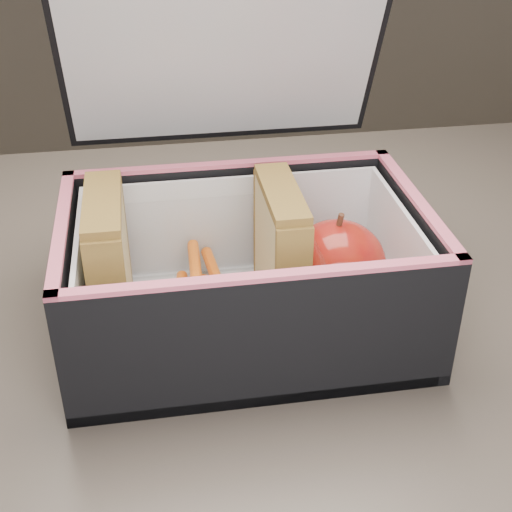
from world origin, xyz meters
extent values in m
cube|color=#51463E|center=(0.00, 0.00, 0.73)|extent=(1.20, 0.80, 0.03)
cube|color=black|center=(-0.01, 0.12, 0.94)|extent=(0.28, 0.08, 0.17)
cube|color=tan|center=(-0.13, 0.00, 0.82)|extent=(0.01, 0.10, 0.10)
cube|color=#B65D70|center=(-0.12, 0.00, 0.81)|extent=(0.01, 0.09, 0.10)
cube|color=tan|center=(-0.11, 0.00, 0.82)|extent=(0.01, 0.10, 0.10)
cube|color=brown|center=(-0.12, 0.00, 0.87)|extent=(0.03, 0.10, 0.01)
cube|color=tan|center=(0.01, 0.00, 0.82)|extent=(0.01, 0.10, 0.10)
cube|color=#B65D70|center=(0.02, 0.00, 0.81)|extent=(0.01, 0.09, 0.10)
cube|color=tan|center=(0.03, 0.00, 0.82)|extent=(0.01, 0.10, 0.10)
cube|color=brown|center=(0.02, 0.00, 0.87)|extent=(0.03, 0.10, 0.01)
cylinder|color=orange|center=(-0.07, 0.01, 0.77)|extent=(0.02, 0.08, 0.01)
cylinder|color=orange|center=(-0.05, -0.03, 0.78)|extent=(0.02, 0.08, 0.01)
cylinder|color=orange|center=(-0.06, -0.03, 0.79)|extent=(0.02, 0.08, 0.01)
cylinder|color=orange|center=(-0.05, 0.00, 0.77)|extent=(0.02, 0.08, 0.01)
cylinder|color=orange|center=(-0.03, 0.02, 0.78)|extent=(0.02, 0.08, 0.01)
cylinder|color=orange|center=(-0.05, 0.02, 0.79)|extent=(0.01, 0.08, 0.01)
cube|color=white|center=(0.07, -0.01, 0.77)|extent=(0.10, 0.10, 0.01)
ellipsoid|color=maroon|center=(0.06, -0.01, 0.81)|extent=(0.11, 0.11, 0.07)
cylinder|color=#492A1A|center=(0.06, -0.01, 0.85)|extent=(0.01, 0.01, 0.01)
camera|label=1|loc=(-0.08, -0.49, 1.12)|focal=50.00mm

